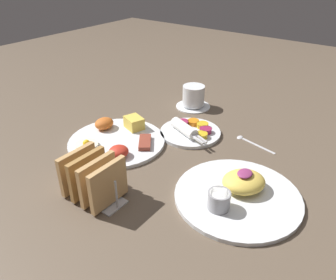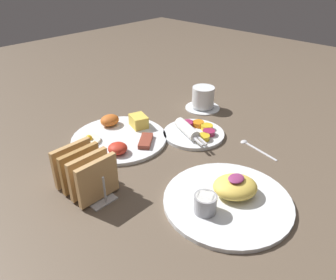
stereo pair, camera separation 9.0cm
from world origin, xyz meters
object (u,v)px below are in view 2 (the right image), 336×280
at_px(plate_breakfast, 119,136).
at_px(plate_condiments, 194,132).
at_px(coffee_cup, 203,99).
at_px(toast_rack, 85,173).
at_px(plate_foreground, 228,197).

bearing_deg(plate_breakfast, plate_condiments, -40.51).
bearing_deg(coffee_cup, toast_rack, -170.88).
xyz_separation_m(plate_breakfast, toast_rack, (-0.20, -0.13, 0.04)).
height_order(plate_condiments, plate_foreground, plate_foreground).
height_order(plate_condiments, toast_rack, toast_rack).
bearing_deg(plate_condiments, toast_rack, 177.88).
bearing_deg(plate_foreground, toast_rack, 125.80).
distance_m(plate_breakfast, toast_rack, 0.24).
distance_m(plate_foreground, coffee_cup, 0.49).
height_order(plate_condiments, coffee_cup, coffee_cup).
relative_size(toast_rack, coffee_cup, 1.23).
height_order(plate_foreground, toast_rack, toast_rack).
xyz_separation_m(toast_rack, coffee_cup, (0.54, 0.09, -0.01)).
bearing_deg(toast_rack, coffee_cup, 9.12).
bearing_deg(plate_condiments, plate_foreground, -126.43).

